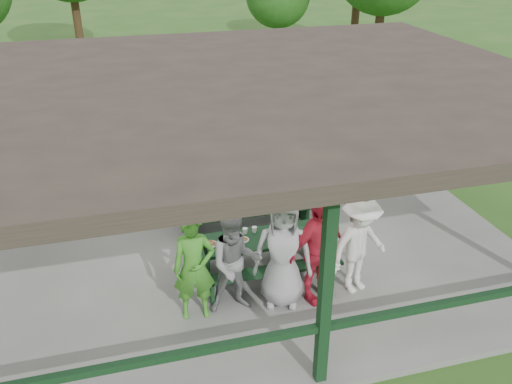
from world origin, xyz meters
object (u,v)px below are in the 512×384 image
object	(u,v)px
contestant_white_fedora	(359,245)
spectator_lblue	(201,171)
contestant_grey_mid	(283,252)
spectator_grey	(284,164)
spectator_blue	(146,166)
picnic_table_near	(263,250)
picnic_table_far	(244,198)
contestant_red	(317,251)
pickup_truck	(219,79)
farm_trailer	(167,95)
contestant_grey_left	(235,263)
contestant_green	(194,268)

from	to	relation	value
contestant_white_fedora	spectator_lblue	size ratio (longest dim) A/B	1.12
contestant_white_fedora	contestant_grey_mid	bearing A→B (deg)	161.26
spectator_lblue	spectator_grey	bearing A→B (deg)	167.35
spectator_blue	contestant_grey_mid	bearing A→B (deg)	115.38
picnic_table_near	contestant_white_fedora	size ratio (longest dim) A/B	1.35
picnic_table_near	picnic_table_far	bearing A→B (deg)	85.57
picnic_table_far	spectator_blue	xyz separation A→B (m)	(-1.86, 1.33, 0.37)
contestant_grey_mid	contestant_white_fedora	xyz separation A→B (m)	(1.32, -0.01, -0.08)
contestant_red	contestant_white_fedora	bearing A→B (deg)	-15.24
contestant_red	pickup_truck	distance (m)	11.65
spectator_blue	spectator_grey	bearing A→B (deg)	172.11
picnic_table_near	spectator_blue	world-z (taller)	spectator_blue
contestant_red	farm_trailer	distance (m)	10.30
picnic_table_near	contestant_grey_left	world-z (taller)	contestant_grey_left
picnic_table_far	contestant_green	xyz separation A→B (m)	(-1.50, -2.81, 0.42)
picnic_table_far	contestant_white_fedora	distance (m)	3.15
contestant_green	spectator_blue	bearing A→B (deg)	99.96
picnic_table_near	spectator_grey	xyz separation A→B (m)	(1.28, 2.79, 0.32)
picnic_table_near	spectator_lblue	size ratio (longest dim) A/B	1.51
contestant_grey_left	contestant_grey_mid	bearing A→B (deg)	-0.01
contestant_grey_mid	spectator_lblue	bearing A→B (deg)	118.18
pickup_truck	farm_trailer	bearing A→B (deg)	117.34
contestant_grey_left	contestant_red	distance (m)	1.33
pickup_truck	spectator_grey	bearing A→B (deg)	171.23
contestant_grey_left	farm_trailer	xyz separation A→B (m)	(0.15, 10.13, -0.25)
contestant_grey_left	farm_trailer	bearing A→B (deg)	91.69
contestant_green	spectator_blue	world-z (taller)	contestant_green
picnic_table_near	contestant_grey_left	distance (m)	1.14
spectator_grey	contestant_red	bearing A→B (deg)	69.02
spectator_lblue	spectator_blue	size ratio (longest dim) A/B	0.96
spectator_lblue	spectator_grey	distance (m)	1.86
picnic_table_near	pickup_truck	world-z (taller)	pickup_truck
picnic_table_near	contestant_green	bearing A→B (deg)	-148.88
contestant_red	picnic_table_far	bearing A→B (deg)	80.67
contestant_grey_mid	contestant_white_fedora	world-z (taller)	contestant_grey_mid
picnic_table_far	spectator_blue	distance (m)	2.31
contestant_red	contestant_white_fedora	size ratio (longest dim) A/B	1.03
spectator_grey	farm_trailer	size ratio (longest dim) A/B	0.38
picnic_table_far	farm_trailer	distance (m)	7.35
contestant_green	spectator_grey	distance (m)	4.45
contestant_grey_left	contestant_green	bearing A→B (deg)	-178.16
contestant_green	farm_trailer	distance (m)	10.16
contestant_white_fedora	farm_trailer	distance (m)	10.37
contestant_red	spectator_grey	distance (m)	3.76
picnic_table_near	spectator_blue	xyz separation A→B (m)	(-1.70, 3.33, 0.38)
spectator_blue	spectator_lblue	bearing A→B (deg)	160.00
contestant_white_fedora	spectator_grey	world-z (taller)	contestant_white_fedora
picnic_table_far	contestant_white_fedora	bearing A→B (deg)	-66.68
spectator_blue	contestant_green	bearing A→B (deg)	97.33
contestant_red	spectator_grey	xyz separation A→B (m)	(0.65, 3.70, -0.15)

